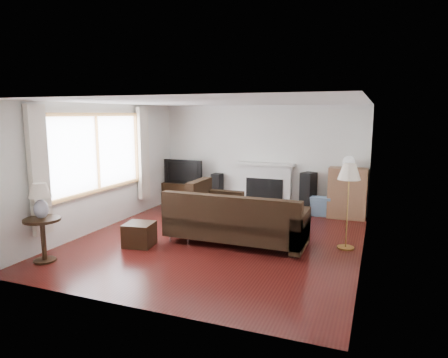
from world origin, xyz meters
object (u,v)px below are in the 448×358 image
at_px(coffee_table, 251,213).
at_px(tv_stand, 186,193).
at_px(floor_lamp, 348,207).
at_px(sectional_sofa, 236,219).
at_px(side_table, 43,240).
at_px(bookshelf, 347,193).

bearing_deg(coffee_table, tv_stand, 146.19).
height_order(coffee_table, floor_lamp, floor_lamp).
height_order(sectional_sofa, side_table, sectional_sofa).
xyz_separation_m(tv_stand, bookshelf, (3.97, 0.06, 0.29)).
relative_size(tv_stand, bookshelf, 0.99).
distance_m(tv_stand, sectional_sofa, 3.37).
distance_m(tv_stand, bookshelf, 3.98).
bearing_deg(sectional_sofa, tv_stand, 132.37).
relative_size(tv_stand, coffee_table, 1.00).
distance_m(coffee_table, floor_lamp, 2.32).
height_order(tv_stand, sectional_sofa, sectional_sofa).
relative_size(floor_lamp, side_table, 2.12).
height_order(tv_stand, floor_lamp, floor_lamp).
distance_m(sectional_sofa, floor_lamp, 1.94).
bearing_deg(side_table, floor_lamp, 28.49).
height_order(tv_stand, coffee_table, tv_stand).
distance_m(floor_lamp, side_table, 4.99).
relative_size(bookshelf, floor_lamp, 0.76).
bearing_deg(floor_lamp, side_table, -151.51).
xyz_separation_m(tv_stand, floor_lamp, (4.13, -2.06, 0.46)).
relative_size(tv_stand, floor_lamp, 0.75).
distance_m(bookshelf, side_table, 6.16).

